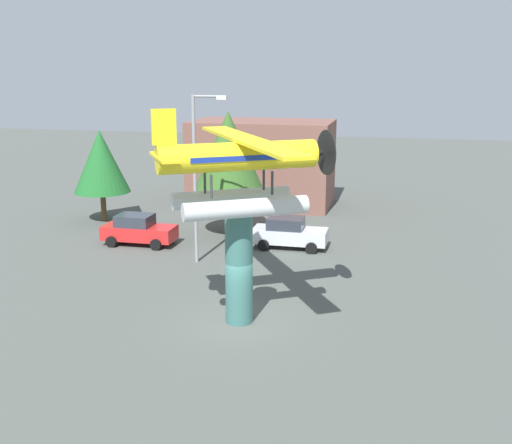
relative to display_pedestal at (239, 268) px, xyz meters
name	(u,v)px	position (x,y,z in m)	size (l,w,h in m)	color
ground_plane	(239,321)	(0.00, 0.00, -2.28)	(140.00, 140.00, 0.00)	#4C514C
display_pedestal	(239,268)	(0.00, 0.00, 0.00)	(1.10, 1.10, 4.57)	#386B66
floatplane_monument	(242,169)	(0.11, 0.07, 3.96)	(7.02, 9.46, 4.00)	silver
car_near_red	(138,230)	(-8.52, 9.63, -1.40)	(4.20, 2.02, 1.76)	red
car_mid_silver	(289,233)	(0.09, 10.92, -1.40)	(4.20, 2.02, 1.76)	silver
streetlight_primary	(198,168)	(-4.01, 7.22, 2.72)	(1.84, 0.28, 8.71)	gray
storefront_building	(262,163)	(-3.92, 22.00, 0.81)	(10.21, 5.88, 6.20)	brown
tree_west	(101,162)	(-13.08, 14.45, 1.71)	(3.68, 3.68, 6.06)	brown
tree_east	(228,153)	(-4.02, 13.04, 2.72)	(4.50, 4.50, 7.52)	brown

